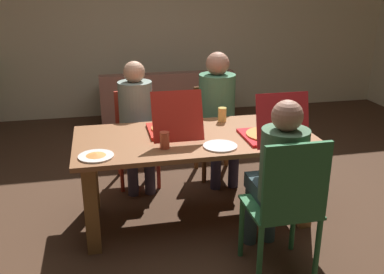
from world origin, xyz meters
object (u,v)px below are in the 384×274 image
pizza_box_1 (173,127)px  plate_1 (220,146)px  chair_2 (214,128)px  person_1 (137,115)px  dining_table (195,151)px  couch (165,105)px  pizza_box_0 (271,133)px  person_2 (218,106)px  drinking_glass_1 (165,140)px  person_0 (278,171)px  plate_0 (96,156)px  chair_0 (287,202)px  chair_1 (136,131)px  drinking_glass_0 (222,115)px

pizza_box_1 → plate_1: size_ratio=2.03×
chair_2 → person_1: bearing=-170.5°
dining_table → couch: bearing=86.6°
pizza_box_0 → dining_table: bearing=159.6°
person_2 → drinking_glass_1: bearing=-125.2°
dining_table → drinking_glass_1: (-0.28, -0.22, 0.19)m
pizza_box_0 → drinking_glass_1: size_ratio=3.93×
person_0 → pizza_box_1: person_0 is taller
person_2 → couch: (-0.25, 1.81, -0.47)m
plate_0 → chair_0: bearing=-28.0°
plate_0 → chair_1: bearing=71.9°
chair_0 → person_2: bearing=90.0°
person_1 → chair_1: bearing=90.0°
chair_2 → pizza_box_1: pizza_box_1 is taller
chair_2 → couch: (-0.25, 1.68, -0.20)m
person_1 → drinking_glass_1: 0.97m
chair_1 → person_2: person_2 is taller
chair_0 → person_0: (0.00, 0.17, 0.15)m
pizza_box_0 → drinking_glass_1: 0.84m
chair_0 → plate_0: chair_0 is taller
pizza_box_0 → pizza_box_1: (-0.72, 0.30, -0.00)m
chair_0 → plate_1: 0.71m
person_2 → pizza_box_0: 0.96m
drinking_glass_0 → drinking_glass_1: bearing=-137.9°
chair_1 → plate_1: chair_1 is taller
chair_0 → chair_2: bearing=90.0°
plate_0 → chair_2: bearing=44.4°
pizza_box_1 → person_1: bearing=110.2°
chair_1 → pizza_box_1: 0.87m
dining_table → drinking_glass_1: size_ratio=14.95×
person_0 → dining_table: bearing=118.6°
drinking_glass_0 → chair_0: bearing=-86.1°
dining_table → chair_2: chair_2 is taller
person_1 → drinking_glass_1: person_1 is taller
person_2 → pizza_box_1: size_ratio=2.42×
dining_table → chair_0: chair_0 is taller
chair_0 → drinking_glass_0: size_ratio=7.92×
chair_1 → couch: (0.55, 1.67, -0.22)m
dining_table → pizza_box_1: 0.26m
dining_table → person_2: person_2 is taller
pizza_box_0 → plate_0: bearing=-176.9°
dining_table → plate_1: bearing=-64.4°
chair_1 → person_0: bearing=-63.8°
chair_0 → chair_1: 1.96m
drinking_glass_1 → couch: drinking_glass_1 is taller
drinking_glass_0 → pizza_box_1: bearing=-154.9°
chair_0 → drinking_glass_1: size_ratio=7.86×
plate_0 → couch: size_ratio=0.14×
person_1 → person_2: person_2 is taller
pizza_box_1 → plate_1: 0.47m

